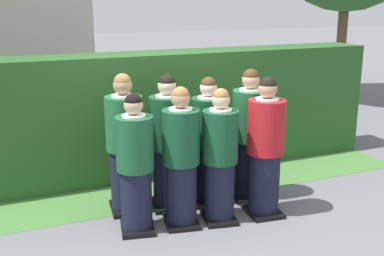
{
  "coord_description": "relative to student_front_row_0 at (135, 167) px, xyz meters",
  "views": [
    {
      "loc": [
        -2.08,
        -4.61,
        2.49
      ],
      "look_at": [
        0.0,
        0.25,
        1.05
      ],
      "focal_mm": 44.88,
      "sensor_mm": 36.0,
      "label": 1
    }
  ],
  "objects": [
    {
      "name": "lawn_strip",
      "position": [
        0.73,
        0.89,
        -0.73
      ],
      "size": [
        7.0,
        0.9,
        0.01
      ],
      "primitive_type": "cube",
      "color": "#477A38",
      "rests_on": "ground"
    },
    {
      "name": "student_rear_row_0",
      "position": [
        0.04,
        0.55,
        0.06
      ],
      "size": [
        0.44,
        0.55,
        1.67
      ],
      "color": "black",
      "rests_on": "ground"
    },
    {
      "name": "student_rear_row_3",
      "position": [
        1.57,
        0.32,
        0.06
      ],
      "size": [
        0.47,
        0.54,
        1.66
      ],
      "color": "black",
      "rests_on": "ground"
    },
    {
      "name": "student_rear_row_1",
      "position": [
        0.53,
        0.44,
        0.05
      ],
      "size": [
        0.47,
        0.54,
        1.64
      ],
      "color": "black",
      "rests_on": "ground"
    },
    {
      "name": "student_front_row_2",
      "position": [
        0.94,
        -0.13,
        0.0
      ],
      "size": [
        0.43,
        0.5,
        1.55
      ],
      "color": "black",
      "rests_on": "ground"
    },
    {
      "name": "ground_plane",
      "position": [
        0.73,
        -0.08,
        -0.73
      ],
      "size": [
        60.0,
        60.0,
        0.0
      ],
      "primitive_type": "plane",
      "color": "slate"
    },
    {
      "name": "student_front_row_1",
      "position": [
        0.5,
        -0.05,
        0.02
      ],
      "size": [
        0.45,
        0.54,
        1.58
      ],
      "color": "black",
      "rests_on": "ground"
    },
    {
      "name": "student_front_row_0",
      "position": [
        0.0,
        0.0,
        0.0
      ],
      "size": [
        0.44,
        0.53,
        1.54
      ],
      "color": "black",
      "rests_on": "ground"
    },
    {
      "name": "hedge",
      "position": [
        0.73,
        1.69,
        0.14
      ],
      "size": [
        7.0,
        0.7,
        1.75
      ],
      "color": "#285623",
      "rests_on": "ground"
    },
    {
      "name": "student_in_red_blazer",
      "position": [
        1.5,
        -0.18,
        0.05
      ],
      "size": [
        0.43,
        0.54,
        1.64
      ],
      "color": "black",
      "rests_on": "ground"
    },
    {
      "name": "student_rear_row_2",
      "position": [
        1.03,
        0.38,
        0.02
      ],
      "size": [
        0.46,
        0.52,
        1.59
      ],
      "color": "black",
      "rests_on": "ground"
    }
  ]
}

